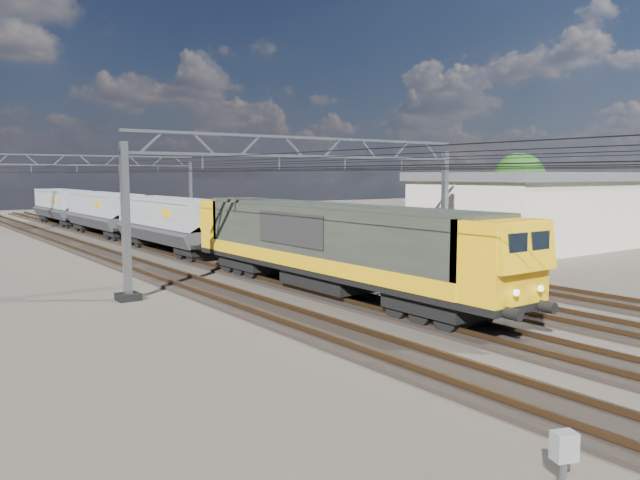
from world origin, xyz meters
TOP-DOWN VIEW (x-y plane):
  - ground at (0.00, 0.00)m, footprint 160.00×160.00m
  - track_outer_west at (-6.00, 0.00)m, footprint 2.60×140.00m
  - track_loco at (-2.00, 0.00)m, footprint 2.60×140.00m
  - track_inner_east at (2.00, 0.00)m, footprint 2.60×140.00m
  - track_outer_east at (6.00, 0.00)m, footprint 2.60×140.00m
  - catenary_gantry_mid at (0.00, 4.00)m, footprint 19.90×0.90m
  - catenary_gantry_far at (0.00, 40.00)m, footprint 19.90×0.90m
  - overhead_wires at (0.00, 8.00)m, footprint 12.03×140.00m
  - locomotive at (-2.00, 0.04)m, footprint 2.76×21.10m
  - hopper_wagon_lead at (-2.00, 17.73)m, footprint 3.38×13.00m
  - hopper_wagon_mid at (-2.00, 31.93)m, footprint 3.38×13.00m
  - hopper_wagon_third at (-2.00, 46.13)m, footprint 3.38×13.00m
  - trackside_cabinet at (-9.20, -16.05)m, footprint 0.46×0.40m
  - industrial_shed at (22.00, 6.00)m, footprint 18.60×10.60m
  - tree_far at (30.32, 13.79)m, footprint 5.32×4.92m

SIDE VIEW (x-z plane):
  - ground at x=0.00m, z-range 0.00..0.00m
  - track_outer_west at x=-6.00m, z-range -0.08..0.22m
  - track_loco at x=-2.00m, z-range -0.08..0.22m
  - track_inner_east at x=2.00m, z-range -0.08..0.22m
  - track_outer_east at x=6.00m, z-range -0.08..0.22m
  - trackside_cabinet at x=-9.20m, z-range 0.29..1.42m
  - hopper_wagon_lead at x=-2.00m, z-range 0.60..3.86m
  - hopper_wagon_mid at x=-2.00m, z-range 0.60..3.86m
  - hopper_wagon_third at x=-2.00m, z-range 0.60..3.86m
  - locomotive at x=-2.00m, z-range 0.52..4.14m
  - industrial_shed at x=22.00m, z-range 0.03..5.43m
  - catenary_gantry_mid at x=0.00m, z-range 0.35..7.46m
  - catenary_gantry_far at x=0.00m, z-range 0.35..7.46m
  - tree_far at x=30.32m, z-range 0.99..8.20m
  - overhead_wires at x=0.00m, z-range 5.48..6.02m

